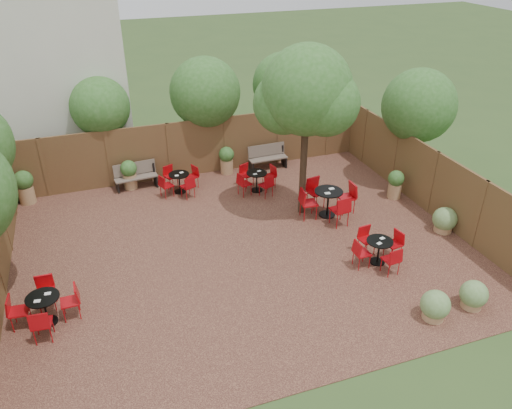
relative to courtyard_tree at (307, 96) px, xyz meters
name	(u,v)px	position (x,y,z in m)	size (l,w,h in m)	color
ground	(243,248)	(-2.30, -1.27, -3.67)	(80.00, 80.00, 0.00)	#354F23
courtyard_paving	(243,248)	(-2.30, -1.27, -3.66)	(12.00, 10.00, 0.02)	black
fence_back	(198,148)	(-2.30, 3.73, -2.67)	(12.00, 0.08, 2.00)	brown
fence_right	(433,183)	(3.70, -1.27, -2.67)	(0.08, 10.00, 2.00)	brown
neighbour_building	(43,51)	(-6.80, 6.73, 0.33)	(5.00, 4.00, 8.00)	beige
overhang_foliage	(146,130)	(-4.26, 1.36, -0.94)	(15.66, 10.48, 2.75)	#2C5B1D
courtyard_tree	(307,96)	(0.00, 0.00, 0.00)	(2.69, 2.59, 5.06)	black
park_bench_left	(136,175)	(-4.54, 3.35, -3.20)	(1.43, 0.57, 0.86)	brown
park_bench_right	(267,156)	(0.14, 3.35, -3.20)	(1.41, 0.50, 0.86)	brown
bistro_tables	(253,217)	(-1.73, -0.50, -3.22)	(9.55, 7.02, 0.96)	black
planters	(175,176)	(-3.35, 2.68, -3.10)	(11.71, 4.12, 1.09)	#A27A51
low_shrubs	(450,266)	(2.12, -4.24, -3.30)	(3.23, 3.66, 0.74)	#A27A51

